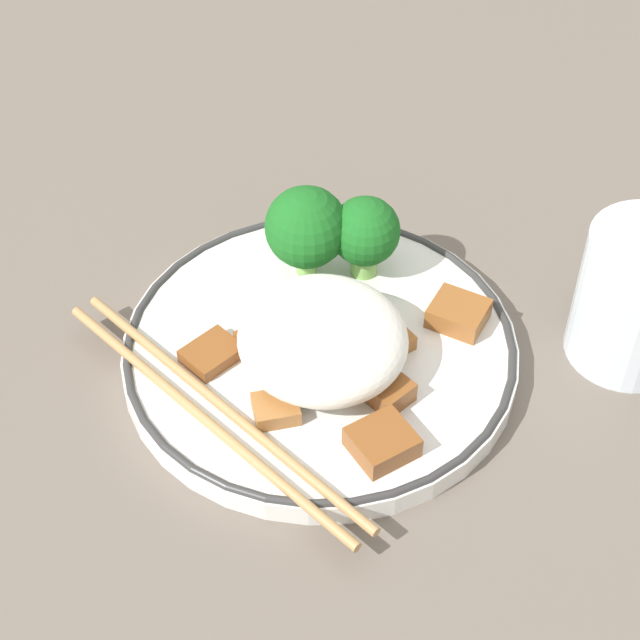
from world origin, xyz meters
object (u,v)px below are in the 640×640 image
(broccoli_back_center, at_px, (306,228))
(chopsticks, at_px, (210,410))
(broccoli_back_left, at_px, (365,233))
(plate, at_px, (320,350))
(drinking_glass, at_px, (638,297))

(broccoli_back_center, relative_size, chopsticks, 0.26)
(broccoli_back_left, xyz_separation_m, chopsticks, (0.03, -0.14, -0.03))
(plate, distance_m, drinking_glass, 0.18)
(plate, height_order, drinking_glass, drinking_glass)
(plate, xyz_separation_m, broccoli_back_left, (-0.03, 0.06, 0.04))
(plate, height_order, broccoli_back_left, broccoli_back_left)
(chopsticks, distance_m, drinking_glass, 0.25)
(broccoli_back_left, relative_size, broccoli_back_center, 0.89)
(broccoli_back_left, bearing_deg, broccoli_back_center, -132.58)
(chopsticks, bearing_deg, broccoli_back_center, 113.44)
(broccoli_back_center, height_order, chopsticks, broccoli_back_center)
(chopsticks, bearing_deg, drinking_glass, 62.07)
(broccoli_back_center, distance_m, drinking_glass, 0.20)
(broccoli_back_left, bearing_deg, plate, -65.76)
(plate, bearing_deg, chopsticks, -91.35)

